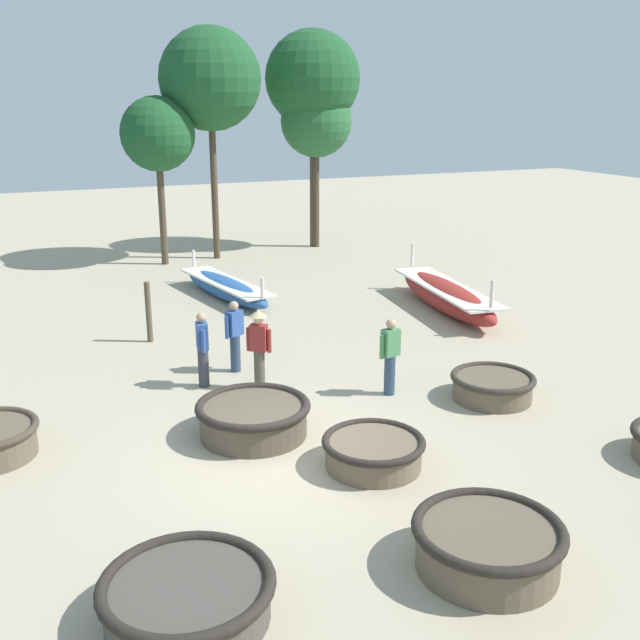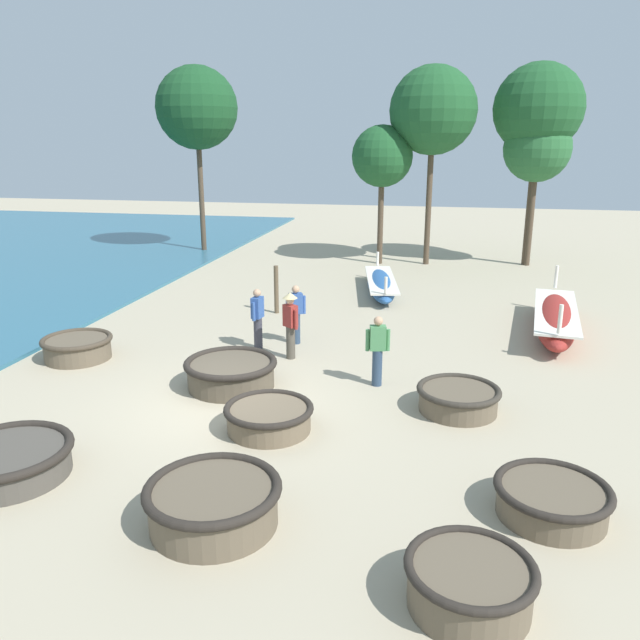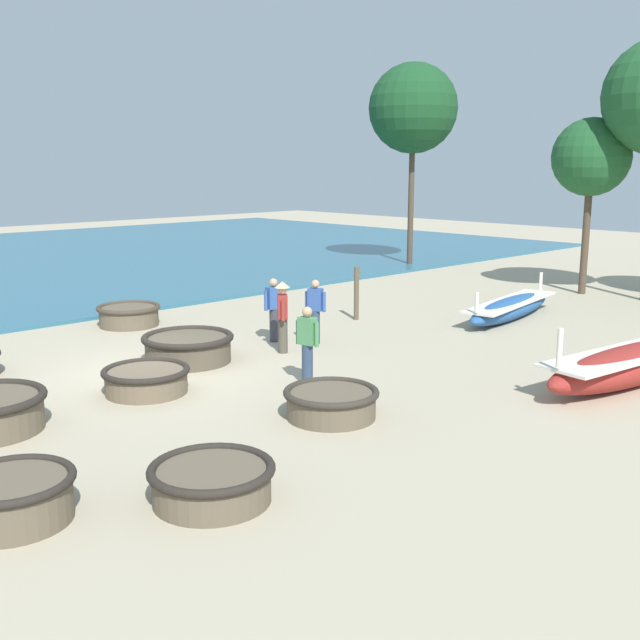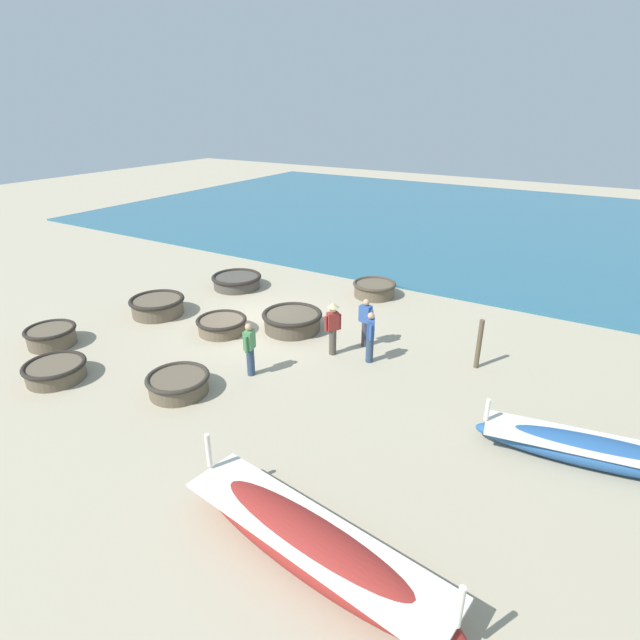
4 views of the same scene
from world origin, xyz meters
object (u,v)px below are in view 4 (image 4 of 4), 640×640
object	(u,v)px
coracle_nearest	(51,336)
long_boat_green_hull	(596,451)
fisherman_crouching	(333,325)
mooring_post_shoreline	(479,344)
coracle_tilted	(374,289)
coracle_upturned	(55,370)
fisherman_standing_right	(366,321)
coracle_front_left	(292,320)
fisherman_by_coracle	(250,348)
long_boat_blue_hull	(311,546)
fisherman_with_hat	(370,336)
coracle_front_right	(222,325)
coracle_center	(157,305)
coracle_far_left	(178,383)
coracle_far_right	(237,281)

from	to	relation	value
coracle_nearest	long_boat_green_hull	xyz separation A→B (m)	(-2.60, 15.09, -0.01)
fisherman_crouching	mooring_post_shoreline	distance (m)	4.22
coracle_tilted	coracle_upturned	distance (m)	11.41
fisherman_crouching	fisherman_standing_right	size ratio (longest dim) A/B	1.06
long_boat_green_hull	fisherman_crouching	distance (m)	7.41
coracle_front_left	fisherman_by_coracle	distance (m)	3.22
long_boat_blue_hull	fisherman_with_hat	size ratio (longest dim) A/B	3.52
coracle_upturned	long_boat_green_hull	xyz separation A→B (m)	(-3.81, 13.00, 0.04)
coracle_front_right	fisherman_crouching	bearing A→B (deg)	98.11
coracle_tilted	long_boat_green_hull	distance (m)	10.60
coracle_upturned	fisherman_by_coracle	distance (m)	5.39
coracle_center	fisherman_by_coracle	distance (m)	5.85
coracle_nearest	fisherman_with_hat	bearing A→B (deg)	115.01
long_boat_blue_hull	coracle_nearest	bearing A→B (deg)	-103.10
coracle_front_left	coracle_far_left	world-z (taller)	coracle_front_left
coracle_tilted	coracle_center	distance (m)	8.18
coracle_front_left	coracle_far_left	size ratio (longest dim) A/B	1.22
long_boat_green_hull	mooring_post_shoreline	distance (m)	4.39
fisherman_with_hat	mooring_post_shoreline	distance (m)	3.08
coracle_nearest	mooring_post_shoreline	bearing A→B (deg)	114.97
coracle_tilted	fisherman_crouching	world-z (taller)	fisherman_crouching
coracle_center	coracle_upturned	size ratio (longest dim) A/B	1.17
coracle_front_left	coracle_front_right	distance (m)	2.34
coracle_nearest	long_boat_green_hull	bearing A→B (deg)	99.79
coracle_tilted	long_boat_green_hull	bearing A→B (deg)	51.61
fisherman_with_hat	mooring_post_shoreline	bearing A→B (deg)	114.83
coracle_front_right	long_boat_green_hull	size ratio (longest dim) A/B	0.34
coracle_far_right	coracle_center	size ratio (longest dim) A/B	1.05
long_boat_green_hull	long_boat_blue_hull	world-z (taller)	long_boat_blue_hull
coracle_far_left	coracle_front_right	xyz separation A→B (m)	(-3.44, -1.56, -0.01)
coracle_center	long_boat_blue_hull	bearing A→B (deg)	59.61
coracle_center	fisherman_standing_right	bearing A→B (deg)	102.18
coracle_nearest	fisherman_with_hat	xyz separation A→B (m)	(-4.21, 9.02, 0.52)
fisherman_by_coracle	long_boat_green_hull	bearing A→B (deg)	95.42
fisherman_with_hat	coracle_upturned	bearing A→B (deg)	-52.01
coracle_center	coracle_nearest	world-z (taller)	coracle_center
coracle_front_right	coracle_upturned	bearing A→B (deg)	-21.38
coracle_far_left	fisherman_crouching	size ratio (longest dim) A/B	0.99
fisherman_by_coracle	coracle_tilted	bearing A→B (deg)	178.02
long_boat_blue_hull	mooring_post_shoreline	xyz separation A→B (m)	(-8.14, 0.49, 0.33)
coracle_nearest	coracle_far_left	bearing A→B (deg)	90.64
coracle_far_right	coracle_front_left	xyz separation A→B (m)	(2.24, 4.29, 0.05)
fisherman_crouching	coracle_nearest	bearing A→B (deg)	-62.63
coracle_tilted	coracle_front_left	size ratio (longest dim) A/B	0.84
fisherman_crouching	coracle_center	bearing A→B (deg)	-84.96
fisherman_with_hat	mooring_post_shoreline	xyz separation A→B (m)	(-1.29, 2.79, -0.09)
long_boat_green_hull	mooring_post_shoreline	world-z (taller)	mooring_post_shoreline
fisherman_with_hat	mooring_post_shoreline	size ratio (longest dim) A/B	1.05
coracle_front_right	coracle_nearest	size ratio (longest dim) A/B	1.09
fisherman_standing_right	fisherman_crouching	bearing A→B (deg)	-30.07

